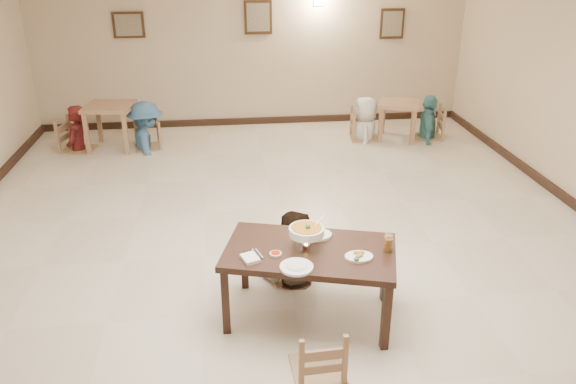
{
  "coord_description": "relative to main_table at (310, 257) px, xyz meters",
  "views": [
    {
      "loc": [
        -0.6,
        -5.56,
        3.25
      ],
      "look_at": [
        0.0,
        -0.43,
        0.94
      ],
      "focal_mm": 35.0,
      "sensor_mm": 36.0,
      "label": 1
    }
  ],
  "objects": [
    {
      "name": "floor",
      "position": [
        -0.11,
        1.21,
        -0.64
      ],
      "size": [
        10.0,
        10.0,
        0.0
      ],
      "primitive_type": "plane",
      "color": "beige",
      "rests_on": "ground"
    },
    {
      "name": "wall_back",
      "position": [
        -0.11,
        6.21,
        0.86
      ],
      "size": [
        10.0,
        0.0,
        10.0
      ],
      "primitive_type": "plane",
      "rotation": [
        1.57,
        0.0,
        0.0
      ],
      "color": "beige",
      "rests_on": "floor"
    },
    {
      "name": "baseboard_back",
      "position": [
        -0.11,
        6.18,
        -0.58
      ],
      "size": [
        8.0,
        0.06,
        0.12
      ],
      "primitive_type": "cube",
      "color": "black",
      "rests_on": "floor"
    },
    {
      "name": "picture_a",
      "position": [
        -2.31,
        6.17,
        1.26
      ],
      "size": [
        0.55,
        0.04,
        0.45
      ],
      "color": "#321E10",
      "rests_on": "wall_back"
    },
    {
      "name": "picture_b",
      "position": [
        -0.01,
        6.17,
        1.36
      ],
      "size": [
        0.5,
        0.04,
        0.6
      ],
      "color": "#321E10",
      "rests_on": "wall_back"
    },
    {
      "name": "picture_c",
      "position": [
        2.49,
        6.17,
        1.21
      ],
      "size": [
        0.45,
        0.04,
        0.55
      ],
      "color": "#321E10",
      "rests_on": "wall_back"
    },
    {
      "name": "main_table",
      "position": [
        0.0,
        0.0,
        0.0
      ],
      "size": [
        1.7,
        1.24,
        0.72
      ],
      "rotation": [
        0.0,
        0.0,
        -0.27
      ],
      "color": "#321B12",
      "rests_on": "floor"
    },
    {
      "name": "chair_far",
      "position": [
        -0.12,
        0.75,
        -0.18
      ],
      "size": [
        0.43,
        0.43,
        0.91
      ],
      "rotation": [
        0.0,
        0.0,
        0.29
      ],
      "color": "#A5825A",
      "rests_on": "floor"
    },
    {
      "name": "chair_near",
      "position": [
        -0.04,
        -0.76,
        -0.19
      ],
      "size": [
        0.42,
        0.42,
        0.9
      ],
      "rotation": [
        0.0,
        0.0,
        3.19
      ],
      "color": "#A5825A",
      "rests_on": "floor"
    },
    {
      "name": "main_diner",
      "position": [
        -0.08,
        0.69,
        0.12
      ],
      "size": [
        0.84,
        0.72,
        1.52
      ],
      "primitive_type": "imported",
      "rotation": [
        0.0,
        0.0,
        2.93
      ],
      "color": "gray",
      "rests_on": "floor"
    },
    {
      "name": "curry_warmer",
      "position": [
        -0.03,
        0.03,
        0.25
      ],
      "size": [
        0.35,
        0.32,
        0.29
      ],
      "color": "silver",
      "rests_on": "main_table"
    },
    {
      "name": "rice_plate_far",
      "position": [
        0.08,
        0.24,
        0.1
      ],
      "size": [
        0.32,
        0.32,
        0.07
      ],
      "color": "white",
      "rests_on": "main_table"
    },
    {
      "name": "rice_plate_near",
      "position": [
        -0.16,
        -0.3,
        0.09
      ],
      "size": [
        0.29,
        0.29,
        0.07
      ],
      "color": "white",
      "rests_on": "main_table"
    },
    {
      "name": "fried_plate",
      "position": [
        0.4,
        -0.2,
        0.1
      ],
      "size": [
        0.25,
        0.25,
        0.06
      ],
      "color": "white",
      "rests_on": "main_table"
    },
    {
      "name": "chili_dish",
      "position": [
        -0.32,
        -0.06,
        0.09
      ],
      "size": [
        0.11,
        0.11,
        0.02
      ],
      "color": "white",
      "rests_on": "main_table"
    },
    {
      "name": "napkin_cutlery",
      "position": [
        -0.54,
        -0.12,
        0.1
      ],
      "size": [
        0.21,
        0.28,
        0.03
      ],
      "color": "white",
      "rests_on": "main_table"
    },
    {
      "name": "drink_glass",
      "position": [
        0.69,
        -0.11,
        0.16
      ],
      "size": [
        0.08,
        0.08,
        0.16
      ],
      "color": "white",
      "rests_on": "main_table"
    },
    {
      "name": "bg_table_left",
      "position": [
        -2.61,
        5.07,
        -0.01
      ],
      "size": [
        0.85,
        0.85,
        0.76
      ],
      "rotation": [
        0.0,
        0.0,
        -0.13
      ],
      "color": "#A17756",
      "rests_on": "floor"
    },
    {
      "name": "bg_table_right",
      "position": [
        2.36,
        4.98,
        -0.1
      ],
      "size": [
        0.86,
        0.86,
        0.67
      ],
      "rotation": [
        0.0,
        0.0,
        -0.34
      ],
      "color": "#A17756",
      "rests_on": "floor"
    },
    {
      "name": "bg_chair_ll",
      "position": [
        -3.19,
        5.02,
        -0.1
      ],
      "size": [
        0.51,
        0.51,
        1.08
      ],
      "rotation": [
        0.0,
        0.0,
        1.32
      ],
      "color": "#A5825A",
      "rests_on": "floor"
    },
    {
      "name": "bg_chair_lr",
      "position": [
        -2.03,
        5.0,
        -0.17
      ],
      "size": [
        0.44,
        0.44,
        0.93
      ],
      "rotation": [
        0.0,
        0.0,
        -1.38
      ],
      "color": "#A5825A",
      "rests_on": "floor"
    },
    {
      "name": "bg_chair_rl",
      "position": [
        1.79,
        5.06,
        -0.12
      ],
      "size": [
        0.49,
        0.49,
        1.04
      ],
      "rotation": [
        0.0,
        0.0,
        1.46
      ],
      "color": "#A5825A",
      "rests_on": "floor"
    },
    {
      "name": "bg_chair_rr",
      "position": [
        2.92,
        4.98,
        -0.1
      ],
      "size": [
        0.51,
        0.51,
        1.08
      ],
      "rotation": [
        0.0,
        0.0,
        -1.73
      ],
      "color": "#A5825A",
      "rests_on": "floor"
    },
    {
      "name": "bg_diner_a",
      "position": [
        -3.19,
        5.02,
        0.14
      ],
      "size": [
        0.47,
        0.63,
        1.56
      ],
      "primitive_type": "imported",
      "rotation": [
        0.0,
        0.0,
        4.52
      ],
      "color": "#521516",
      "rests_on": "floor"
    },
    {
      "name": "bg_diner_b",
      "position": [
        -2.03,
        5.0,
        0.18
      ],
      "size": [
        0.88,
        1.18,
        1.62
      ],
      "primitive_type": "imported",
      "rotation": [
        0.0,
        0.0,
        1.86
      ],
      "color": "teal",
      "rests_on": "floor"
    },
    {
      "name": "bg_diner_c",
      "position": [
        1.79,
        5.06,
        0.13
      ],
      "size": [
        0.61,
        0.82,
        1.53
      ],
      "primitive_type": "imported",
      "rotation": [
        0.0,
        0.0,
        4.53
      ],
      "color": "silver",
      "rests_on": "floor"
    },
    {
      "name": "bg_diner_d",
      "position": [
        2.92,
        4.98,
        0.14
      ],
      "size": [
        0.61,
        0.98,
        1.56
      ],
      "primitive_type": "imported",
      "rotation": [
        0.0,
        0.0,
        1.3
      ],
      "color": "teal",
      "rests_on": "floor"
    }
  ]
}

